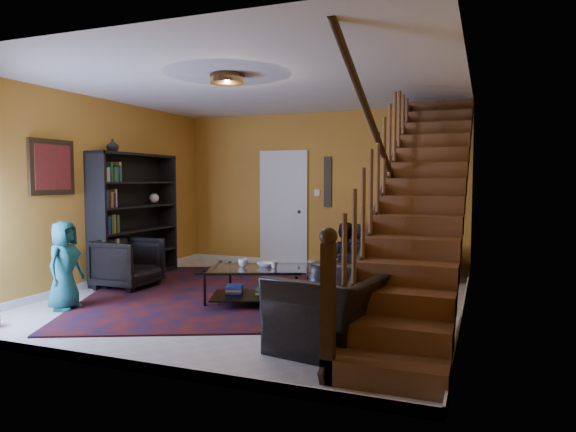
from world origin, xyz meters
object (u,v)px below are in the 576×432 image
at_px(armchair_right, 333,310).
at_px(coffee_table, 261,283).
at_px(sofa, 399,260).
at_px(armchair_left, 128,263).
at_px(bookshelf, 136,219).

xyz_separation_m(armchair_right, coffee_table, (-1.31, 1.24, -0.08)).
bearing_deg(armchair_right, sofa, -170.08).
bearing_deg(armchair_left, coffee_table, -95.64).
relative_size(sofa, armchair_right, 1.72).
height_order(sofa, armchair_left, armchair_left).
height_order(armchair_right, coffee_table, armchair_right).
bearing_deg(bookshelf, coffee_table, -19.43).
bearing_deg(sofa, bookshelf, 20.11).
relative_size(sofa, coffee_table, 1.30).
height_order(bookshelf, armchair_right, bookshelf).
relative_size(bookshelf, sofa, 1.06).
relative_size(armchair_left, coffee_table, 0.56).
distance_m(sofa, coffee_table, 2.92).
bearing_deg(armchair_right, bookshelf, -109.06).
bearing_deg(armchair_left, armchair_right, -112.04).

